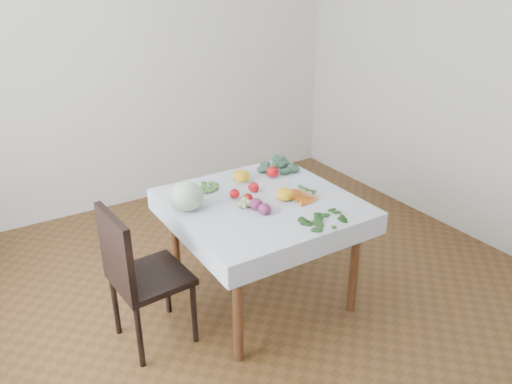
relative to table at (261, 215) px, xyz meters
The scene contains 19 objects.
ground 0.65m from the table, ahead, with size 4.00×4.00×0.00m, color brown.
back_wall 2.12m from the table, 90.00° to the left, with size 4.00×0.04×2.70m, color white.
table is the anchor object (origin of this frame).
tablecloth 0.10m from the table, ahead, with size 1.12×1.12×0.01m, color white.
chair 0.87m from the table, behind, with size 0.45×0.45×0.92m.
cabbage 0.52m from the table, 163.94° to the left, with size 0.21×0.21×0.19m, color #B0C4A4.
tomato_a 0.20m from the table, 78.79° to the left, with size 0.08×0.08×0.07m, color red.
tomato_b 0.42m from the table, 45.91° to the left, with size 0.09×0.09×0.08m, color red.
tomato_c 0.22m from the table, 134.83° to the left, with size 0.07×0.07×0.06m, color red.
tomato_d 0.16m from the table, behind, with size 0.07×0.07×0.06m, color red.
heirloom_back 0.37m from the table, 81.87° to the left, with size 0.12×0.12×0.08m, color gold.
heirloom_front 0.21m from the table, 28.41° to the right, with size 0.12×0.12×0.08m, color gold.
onion_a 0.19m from the table, 137.50° to the right, with size 0.09×0.09×0.07m, color #5E1A42.
onion_b 0.23m from the table, 117.16° to the right, with size 0.08×0.08×0.07m, color #5E1A42.
tomatillo_cluster 0.19m from the table, behind, with size 0.13×0.10×0.04m.
carrot_bunch 0.30m from the table, 22.36° to the right, with size 0.17×0.27×0.03m.
kale_bunch 0.57m from the table, 45.70° to the left, with size 0.34×0.31×0.05m.
basil_bunch 0.51m from the table, 68.84° to the right, with size 0.31×0.22×0.01m.
dill_bunch 0.46m from the table, 123.70° to the left, with size 0.24×0.18×0.02m.
Camera 1 is at (-1.57, -2.43, 2.15)m, focal length 35.00 mm.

